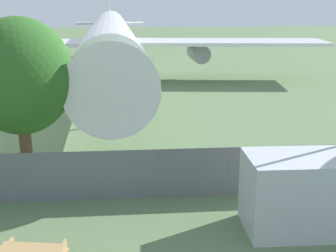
% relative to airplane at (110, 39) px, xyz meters
% --- Properties ---
extents(perimeter_fence, '(56.07, 0.07, 1.94)m').
position_rel_airplane_xyz_m(perimeter_fence, '(4.94, -24.33, -3.02)').
color(perimeter_fence, slate).
rests_on(perimeter_fence, ground).
extents(airplane, '(39.62, 47.69, 11.45)m').
position_rel_airplane_xyz_m(airplane, '(0.00, 0.00, 0.00)').
color(airplane, white).
rests_on(airplane, ground).
extents(portable_cabin, '(4.99, 2.36, 2.51)m').
position_rel_airplane_xyz_m(portable_cabin, '(7.54, -27.26, -2.73)').
color(portable_cabin, silver).
rests_on(portable_cabin, ground).
extents(tree_left_of_cabin, '(3.98, 3.98, 6.76)m').
position_rel_airplane_xyz_m(tree_left_of_cabin, '(-2.64, -23.21, 0.56)').
color(tree_left_of_cabin, brown).
rests_on(tree_left_of_cabin, ground).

